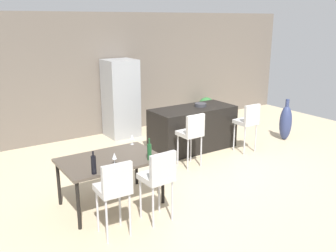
# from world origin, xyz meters

# --- Properties ---
(ground_plane) EXTENTS (10.00, 10.00, 0.00)m
(ground_plane) POSITION_xyz_m (0.00, 0.00, 0.00)
(ground_plane) COLOR #C6B28E
(back_wall) EXTENTS (10.00, 0.12, 2.90)m
(back_wall) POSITION_xyz_m (0.00, 2.95, 1.45)
(back_wall) COLOR #665B51
(back_wall) RESTS_ON ground_plane
(kitchen_island) EXTENTS (1.83, 0.83, 0.92)m
(kitchen_island) POSITION_xyz_m (0.28, 0.78, 0.46)
(kitchen_island) COLOR black
(kitchen_island) RESTS_ON ground_plane
(bar_chair_left) EXTENTS (0.41, 0.41, 1.05)m
(bar_chair_left) POSITION_xyz_m (-0.35, -0.02, 0.70)
(bar_chair_left) COLOR beige
(bar_chair_left) RESTS_ON ground_plane
(bar_chair_middle) EXTENTS (0.41, 0.41, 1.05)m
(bar_chair_middle) POSITION_xyz_m (1.12, -0.02, 0.70)
(bar_chair_middle) COLOR beige
(bar_chair_middle) RESTS_ON ground_plane
(dining_table) EXTENTS (1.46, 0.95, 0.74)m
(dining_table) POSITION_xyz_m (-2.28, -0.55, 0.68)
(dining_table) COLOR #4C4238
(dining_table) RESTS_ON ground_plane
(dining_chair_near) EXTENTS (0.42, 0.42, 1.05)m
(dining_chair_near) POSITION_xyz_m (-2.61, -1.39, 0.70)
(dining_chair_near) COLOR beige
(dining_chair_near) RESTS_ON ground_plane
(dining_chair_far) EXTENTS (0.42, 0.42, 1.05)m
(dining_chair_far) POSITION_xyz_m (-1.95, -1.39, 0.70)
(dining_chair_far) COLOR beige
(dining_chair_far) RESTS_ON ground_plane
(wine_bottle_inner) EXTENTS (0.07, 0.07, 0.33)m
(wine_bottle_inner) POSITION_xyz_m (-1.81, -0.91, 0.87)
(wine_bottle_inner) COLOR #194723
(wine_bottle_inner) RESTS_ON dining_table
(wine_bottle_end) EXTENTS (0.07, 0.07, 0.32)m
(wine_bottle_end) POSITION_xyz_m (-2.70, -0.94, 0.87)
(wine_bottle_end) COLOR black
(wine_bottle_end) RESTS_ON dining_table
(wine_glass_left) EXTENTS (0.07, 0.07, 0.17)m
(wine_glass_left) POSITION_xyz_m (-1.69, -0.15, 0.86)
(wine_glass_left) COLOR silver
(wine_glass_left) RESTS_ON dining_table
(wine_glass_middle) EXTENTS (0.07, 0.07, 0.17)m
(wine_glass_middle) POSITION_xyz_m (-2.32, -0.79, 0.86)
(wine_glass_middle) COLOR silver
(wine_glass_middle) RESTS_ON dining_table
(refrigerator) EXTENTS (0.72, 0.68, 1.84)m
(refrigerator) POSITION_xyz_m (-0.57, 2.51, 0.92)
(refrigerator) COLOR #939699
(refrigerator) RESTS_ON ground_plane
(fruit_bowl) EXTENTS (0.25, 0.25, 0.07)m
(fruit_bowl) POSITION_xyz_m (0.49, 0.79, 0.96)
(fruit_bowl) COLOR #333338
(fruit_bowl) RESTS_ON kitchen_island
(floor_vase) EXTENTS (0.28, 0.28, 0.97)m
(floor_vase) POSITION_xyz_m (2.48, 0.08, 0.42)
(floor_vase) COLOR navy
(floor_vase) RESTS_ON ground_plane
(potted_plant) EXTENTS (0.44, 0.44, 0.64)m
(potted_plant) POSITION_xyz_m (2.07, 2.50, 0.38)
(potted_plant) COLOR #996B4C
(potted_plant) RESTS_ON ground_plane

